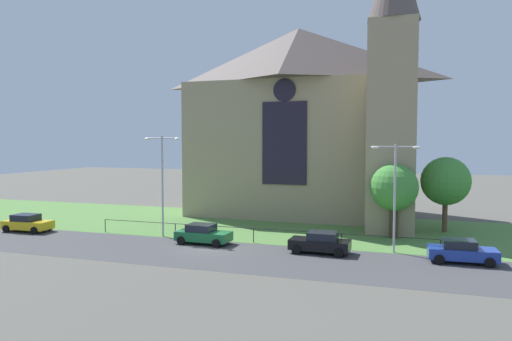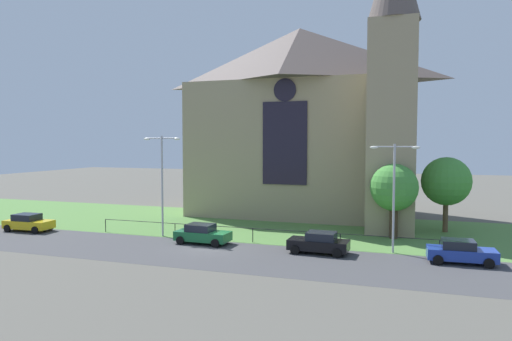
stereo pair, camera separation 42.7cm
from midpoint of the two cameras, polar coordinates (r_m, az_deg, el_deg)
ground at (r=44.48m, az=-0.77°, el=-6.61°), size 160.00×160.00×0.00m
road_asphalt at (r=33.57m, az=-7.44°, el=-9.98°), size 120.00×8.00×0.01m
grass_verge at (r=42.62m, az=-1.64°, el=-7.06°), size 120.00×20.00×0.01m
church_building at (r=50.17m, az=5.67°, el=6.30°), size 23.20×16.20×26.00m
iron_railing at (r=36.50m, az=-0.64°, el=-7.32°), size 27.21×0.07×1.13m
tree_right_far at (r=43.54m, az=21.95°, el=-1.24°), size 4.19×4.19×6.52m
tree_right_near at (r=39.26m, az=16.27°, el=-2.06°), size 3.82×3.82×6.07m
streetlamp_near at (r=39.07m, az=-11.72°, el=-0.27°), size 3.37×0.26×8.33m
streetlamp_far at (r=34.02m, az=16.31°, el=-1.48°), size 3.37×0.26×7.69m
parked_car_yellow at (r=45.61m, az=-26.45°, el=-5.78°), size 4.25×2.13×1.51m
parked_car_green at (r=36.33m, az=-6.84°, el=-7.74°), size 4.26×2.13×1.51m
parked_car_black at (r=33.37m, az=7.53°, el=-8.75°), size 4.24×2.10×1.51m
parked_car_blue at (r=33.26m, az=23.53°, el=-9.06°), size 4.27×2.16×1.51m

